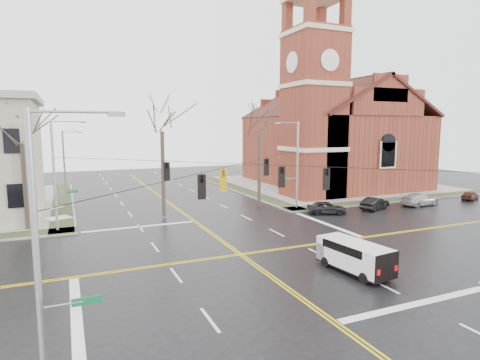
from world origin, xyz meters
name	(u,v)px	position (x,y,z in m)	size (l,w,h in m)	color
ground	(240,254)	(0.00, 0.00, 0.00)	(120.00, 120.00, 0.00)	black
sidewalks	(240,253)	(0.00, 0.00, 0.08)	(80.00, 80.00, 0.17)	gray
road_markings	(240,254)	(0.00, 0.00, 0.01)	(100.00, 100.00, 0.01)	gold
church	(328,128)	(24.76, 24.78, 8.43)	(24.28, 27.48, 27.50)	maroon
signal_pole_ne	(296,163)	(11.32, 11.50, 4.95)	(2.75, 0.22, 9.00)	gray
signal_pole_nw	(56,172)	(-11.32, 11.50, 4.95)	(2.75, 0.22, 9.00)	gray
signal_pole_sw	(43,254)	(-11.32, -11.50, 4.95)	(2.75, 0.22, 9.00)	gray
span_wires	(240,164)	(0.00, 0.00, 6.20)	(23.02, 23.02, 0.03)	black
traffic_signals	(245,176)	(0.00, -0.67, 5.45)	(8.21, 8.26, 1.30)	black
streetlight_north_a	(65,162)	(-10.65, 28.00, 4.47)	(2.30, 0.20, 8.00)	gray
streetlight_north_b	(65,152)	(-10.65, 48.00, 4.47)	(2.30, 0.20, 8.00)	gray
cargo_van	(352,254)	(4.84, -5.60, 1.08)	(2.40, 4.98, 1.82)	white
parked_car_a	(326,207)	(12.99, 8.30, 0.65)	(1.54, 3.84, 1.31)	black
parked_car_b	(375,203)	(18.95, 8.09, 0.65)	(1.38, 3.97, 1.31)	black
parked_car_c	(420,199)	(25.08, 7.83, 0.67)	(1.89, 4.64, 1.35)	#B4B4B7
parked_car_d	(470,195)	(33.34, 7.96, 0.55)	(1.31, 3.24, 1.11)	#3E1C11
tree_nw_far	(22,138)	(-13.76, 12.86, 7.74)	(4.00, 4.00, 10.67)	#362B22
tree_nw_near	(162,125)	(-2.23, 13.07, 8.77)	(4.00, 4.00, 12.12)	#362B22
tree_ne	(260,130)	(8.28, 13.91, 8.25)	(4.00, 4.00, 11.40)	#362B22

